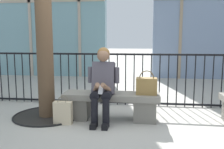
% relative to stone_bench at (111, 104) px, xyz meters
% --- Properties ---
extents(ground_plane, '(60.00, 60.00, 0.00)m').
position_rel_stone_bench_xyz_m(ground_plane, '(0.00, 0.00, -0.27)').
color(ground_plane, '#B2ADA3').
extents(stone_bench, '(1.60, 0.44, 0.45)m').
position_rel_stone_bench_xyz_m(stone_bench, '(0.00, 0.00, 0.00)').
color(stone_bench, gray).
rests_on(stone_bench, ground).
extents(seated_person_with_phone, '(0.52, 0.66, 1.21)m').
position_rel_stone_bench_xyz_m(seated_person_with_phone, '(-0.12, -0.13, 0.38)').
color(seated_person_with_phone, black).
rests_on(seated_person_with_phone, ground).
extents(handbag_on_bench, '(0.33, 0.20, 0.39)m').
position_rel_stone_bench_xyz_m(handbag_on_bench, '(0.58, -0.01, 0.32)').
color(handbag_on_bench, olive).
rests_on(handbag_on_bench, stone_bench).
extents(shopping_bag, '(0.29, 0.12, 0.45)m').
position_rel_stone_bench_xyz_m(shopping_bag, '(-0.73, -0.33, -0.08)').
color(shopping_bag, beige).
rests_on(shopping_bag, ground).
extents(plaza_railing, '(9.53, 0.04, 1.06)m').
position_rel_stone_bench_xyz_m(plaza_railing, '(0.00, 0.95, 0.27)').
color(plaza_railing, black).
rests_on(plaza_railing, ground).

